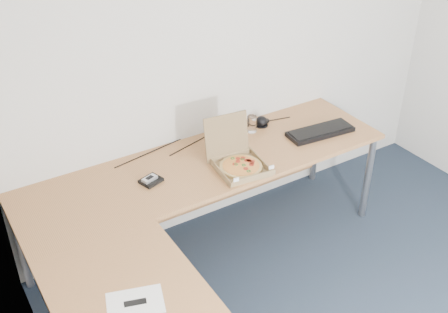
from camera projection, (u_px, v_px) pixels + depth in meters
desk at (197, 217)px, 3.13m from camera, size 2.50×2.20×0.73m
pizza_box at (239, 163)px, 3.48m from camera, size 0.30×0.35×0.31m
drinking_glass at (252, 124)px, 3.88m from camera, size 0.07×0.07×0.12m
keyboard at (320, 132)px, 3.87m from camera, size 0.50×0.22×0.03m
mouse at (263, 122)px, 3.99m from camera, size 0.12×0.09×0.04m
wallet at (151, 181)px, 3.36m from camera, size 0.15×0.14×0.02m
phone at (150, 179)px, 3.35m from camera, size 0.10×0.07×0.02m
paper_sheet at (135, 303)px, 2.54m from camera, size 0.31×0.26×0.00m
dome_speaker at (262, 121)px, 3.96m from camera, size 0.09×0.09×0.08m
cable_bundle at (202, 139)px, 3.81m from camera, size 0.67×0.14×0.01m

